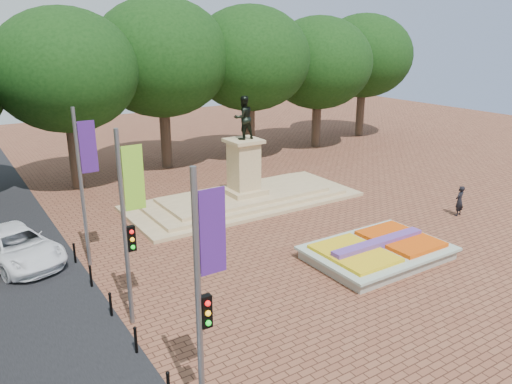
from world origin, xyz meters
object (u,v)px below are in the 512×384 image
Objects in this scene: flower_bed at (378,251)px; van at (16,247)px; monument at (244,188)px; pedestrian at (459,201)px.

flower_bed is 1.14× the size of van.
flower_bed is at bearing -47.46° from van.
monument reaches higher than pedestrian.
van is (-13.87, 8.48, 0.39)m from flower_bed.
van is at bearing -27.86° from pedestrian.
monument is 12.32m from pedestrian.
pedestrian is (7.93, 1.54, 0.49)m from flower_bed.
flower_bed is 3.65× the size of pedestrian.
pedestrian is at bearing -33.67° from van.
flower_bed is 16.26m from van.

